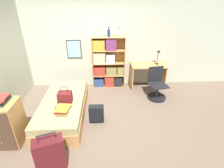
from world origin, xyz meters
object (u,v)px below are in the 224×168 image
Objects in this scene: magazine_pile_on_dresser at (0,100)px; bottle_green at (98,34)px; dresser at (6,123)px; desk_lamp at (159,54)px; bed at (64,108)px; handbag at (65,97)px; desk_chair at (157,89)px; bookcase at (107,65)px; bottle_clear at (119,33)px; suitcase at (50,154)px; backpack at (96,114)px; desk at (148,72)px; bottle_brown at (109,33)px; book_stack_on_bed at (63,110)px.

bottle_green is (1.74, 2.28, 0.72)m from magazine_pile_on_dresser.
magazine_pile_on_dresser is at bearing 64.37° from dresser.
desk_lamp is at bearing 32.49° from dresser.
bed is 0.39m from handbag.
bookcase is at bearing 150.71° from desk_chair.
bottle_clear reaches higher than dresser.
desk_lamp reaches higher than suitcase.
handbag is at bearing 168.37° from backpack.
desk is (0.91, -0.13, -1.18)m from bottle_clear.
bed is at bearing 162.51° from backpack.
suitcase is at bearing -137.72° from desk_chair.
magazine_pile_on_dresser is 0.42× the size of desk_chair.
bottle_clear is at bearing 50.59° from handbag.
bottle_brown reaches higher than bookcase.
book_stack_on_bed reaches higher than bed.
bottle_green is at bearing -175.83° from bookcase.
book_stack_on_bed is 2.94m from desk.
bottle_clear is 2.42m from backpack.
bottle_clear reaches higher than desk.
desk is (3.27, 2.21, 0.06)m from dresser.
desk_chair is 2.18× the size of backpack.
bed is 2.31× the size of desk_chair.
bookcase is 1.88m from backpack.
desk_lamp is (2.65, 1.46, 0.85)m from bed.
backpack is at bearing 18.00° from dresser.
bottle_clear is (0.60, 0.02, 0.01)m from bottle_green.
handbag is at bearing -160.27° from desk_chair.
bottle_brown reaches higher than book_stack_on_bed.
backpack is (-0.65, -1.78, -1.50)m from bottle_clear.
bottle_green is 1.90m from desk_lamp.
bookcase is at bearing 70.98° from suitcase.
handbag is 0.45× the size of desk_chair.
bottle_brown is (2.05, 2.29, 0.75)m from magazine_pile_on_dresser.
desk_lamp is (1.21, -0.07, -0.62)m from bottle_clear.
bottle_brown is at bearing 174.51° from desk.
bookcase is at bearing 54.47° from bed.
dresser reaches higher than suitcase.
desk_chair is (-0.17, -0.72, -0.81)m from desk_lamp.
dresser is at bearing -145.97° from desk.
bottle_brown reaches higher than handbag.
bottle_brown is (1.06, 1.62, 1.11)m from handbag.
magazine_pile_on_dresser is at bearing -146.26° from desk.
desk_lamp reaches higher than desk.
bed is 1.94m from bookcase.
bookcase is 0.97m from bottle_brown.
desk reaches higher than book_stack_on_bed.
desk_chair is (2.48, 0.75, 0.05)m from bed.
bed is 2.78× the size of suitcase.
bookcase reaches higher than dresser.
magazine_pile_on_dresser is 0.36× the size of desk.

